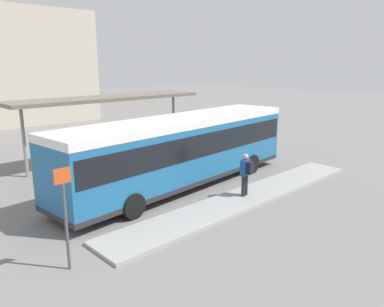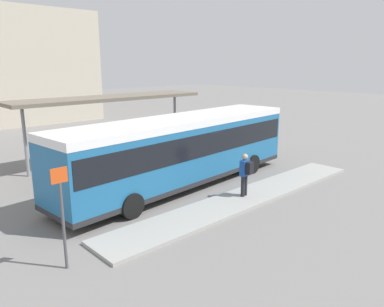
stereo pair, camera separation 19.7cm
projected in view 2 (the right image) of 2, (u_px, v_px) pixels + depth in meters
The scene contains 10 objects.
ground_plane at pixel (182, 186), 16.81m from camera, with size 120.00×120.00×0.00m, color slate.
curb_island at pixel (246, 198), 15.14m from camera, with size 13.47×1.80×0.12m.
city_bus at pixel (182, 146), 16.39m from camera, with size 12.45×3.50×3.09m.
pedestrian_waiting at pixel (246, 172), 14.92m from camera, with size 0.46×0.49×1.75m.
bicycle_black at pixel (250, 142), 24.29m from camera, with size 0.48×1.71×0.74m.
bicycle_red at pixel (241, 140), 25.03m from camera, with size 0.48×1.66×0.72m.
bicycle_orange at pixel (235, 138), 25.87m from camera, with size 0.48×1.59×0.69m.
station_shelter at pixel (110, 99), 20.51m from camera, with size 11.02×2.51×3.60m.
potted_planter_near_shelter at pixel (58, 173), 16.42m from camera, with size 0.73×0.73×1.25m.
platform_sign at pixel (62, 214), 9.68m from camera, with size 0.44×0.08×2.80m.
Camera 2 is at (-10.58, -12.01, 5.35)m, focal length 35.00 mm.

